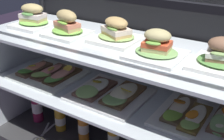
{
  "coord_description": "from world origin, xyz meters",
  "views": [
    {
      "loc": [
        0.67,
        -1.02,
        1.05
      ],
      "look_at": [
        0.0,
        0.0,
        0.49
      ],
      "focal_mm": 46.94,
      "sensor_mm": 36.0,
      "label": 1
    }
  ],
  "objects_px": {
    "plated_roll_sandwich_far_left": "(33,19)",
    "open_sandwich_tray_near_right_corner": "(48,73)",
    "plated_roll_sandwich_mid_left": "(221,57)",
    "juice_bottle_back_center": "(60,117)",
    "plated_roll_sandwich_far_right": "(157,48)",
    "plated_roll_sandwich_near_left_corner": "(67,27)",
    "juice_bottle_front_middle": "(83,124)",
    "plated_roll_sandwich_center": "(116,33)",
    "juice_bottle_back_left": "(113,135)",
    "open_sandwich_tray_far_left": "(109,93)",
    "juice_bottle_front_right_end": "(37,105)",
    "kitchen_scissors": "(41,137)",
    "open_sandwich_tray_mid_right": "(198,117)"
  },
  "relations": [
    {
      "from": "juice_bottle_back_center",
      "to": "plated_roll_sandwich_far_right",
      "type": "bearing_deg",
      "value": -1.07
    },
    {
      "from": "open_sandwich_tray_far_left",
      "to": "juice_bottle_back_center",
      "type": "height_order",
      "value": "open_sandwich_tray_far_left"
    },
    {
      "from": "plated_roll_sandwich_far_left",
      "to": "plated_roll_sandwich_center",
      "type": "distance_m",
      "value": 0.48
    },
    {
      "from": "juice_bottle_back_left",
      "to": "juice_bottle_front_middle",
      "type": "bearing_deg",
      "value": -179.73
    },
    {
      "from": "plated_roll_sandwich_far_right",
      "to": "plated_roll_sandwich_mid_left",
      "type": "distance_m",
      "value": 0.24
    },
    {
      "from": "plated_roll_sandwich_far_left",
      "to": "juice_bottle_front_middle",
      "type": "height_order",
      "value": "plated_roll_sandwich_far_left"
    },
    {
      "from": "open_sandwich_tray_near_right_corner",
      "to": "open_sandwich_tray_far_left",
      "type": "xyz_separation_m",
      "value": [
        0.39,
        -0.01,
        0.0
      ]
    },
    {
      "from": "plated_roll_sandwich_far_right",
      "to": "juice_bottle_front_middle",
      "type": "height_order",
      "value": "plated_roll_sandwich_far_right"
    },
    {
      "from": "plated_roll_sandwich_far_left",
      "to": "juice_bottle_back_center",
      "type": "distance_m",
      "value": 0.56
    },
    {
      "from": "plated_roll_sandwich_center",
      "to": "juice_bottle_front_middle",
      "type": "relative_size",
      "value": 0.81
    },
    {
      "from": "plated_roll_sandwich_near_left_corner",
      "to": "juice_bottle_back_center",
      "type": "distance_m",
      "value": 0.55
    },
    {
      "from": "juice_bottle_front_right_end",
      "to": "juice_bottle_back_left",
      "type": "height_order",
      "value": "same"
    },
    {
      "from": "juice_bottle_back_center",
      "to": "juice_bottle_back_left",
      "type": "height_order",
      "value": "juice_bottle_back_left"
    },
    {
      "from": "plated_roll_sandwich_far_left",
      "to": "open_sandwich_tray_near_right_corner",
      "type": "relative_size",
      "value": 0.57
    },
    {
      "from": "plated_roll_sandwich_near_left_corner",
      "to": "open_sandwich_tray_near_right_corner",
      "type": "distance_m",
      "value": 0.33
    },
    {
      "from": "kitchen_scissors",
      "to": "juice_bottle_front_right_end",
      "type": "bearing_deg",
      "value": 139.5
    },
    {
      "from": "plated_roll_sandwich_near_left_corner",
      "to": "open_sandwich_tray_mid_right",
      "type": "bearing_deg",
      "value": 3.03
    },
    {
      "from": "plated_roll_sandwich_mid_left",
      "to": "kitchen_scissors",
      "type": "xyz_separation_m",
      "value": [
        -0.84,
        -0.14,
        -0.61
      ]
    },
    {
      "from": "open_sandwich_tray_far_left",
      "to": "kitchen_scissors",
      "type": "xyz_separation_m",
      "value": [
        -0.37,
        -0.12,
        -0.33
      ]
    },
    {
      "from": "open_sandwich_tray_near_right_corner",
      "to": "kitchen_scissors",
      "type": "xyz_separation_m",
      "value": [
        0.03,
        -0.13,
        -0.33
      ]
    },
    {
      "from": "plated_roll_sandwich_mid_left",
      "to": "juice_bottle_back_center",
      "type": "xyz_separation_m",
      "value": [
        -0.8,
        -0.02,
        -0.53
      ]
    },
    {
      "from": "plated_roll_sandwich_far_right",
      "to": "juice_bottle_front_right_end",
      "type": "xyz_separation_m",
      "value": [
        -0.74,
        0.0,
        -0.51
      ]
    },
    {
      "from": "plated_roll_sandwich_far_right",
      "to": "kitchen_scissors",
      "type": "bearing_deg",
      "value": -169.7
    },
    {
      "from": "plated_roll_sandwich_center",
      "to": "open_sandwich_tray_far_left",
      "type": "relative_size",
      "value": 0.6
    },
    {
      "from": "juice_bottle_back_center",
      "to": "juice_bottle_back_left",
      "type": "relative_size",
      "value": 0.8
    },
    {
      "from": "open_sandwich_tray_mid_right",
      "to": "juice_bottle_front_right_end",
      "type": "bearing_deg",
      "value": -177.29
    },
    {
      "from": "juice_bottle_back_left",
      "to": "juice_bottle_front_right_end",
      "type": "bearing_deg",
      "value": -179.16
    },
    {
      "from": "plated_roll_sandwich_far_left",
      "to": "juice_bottle_front_middle",
      "type": "distance_m",
      "value": 0.61
    },
    {
      "from": "plated_roll_sandwich_center",
      "to": "juice_bottle_back_left",
      "type": "distance_m",
      "value": 0.51
    },
    {
      "from": "plated_roll_sandwich_mid_left",
      "to": "open_sandwich_tray_near_right_corner",
      "type": "height_order",
      "value": "plated_roll_sandwich_mid_left"
    },
    {
      "from": "plated_roll_sandwich_mid_left",
      "to": "open_sandwich_tray_far_left",
      "type": "height_order",
      "value": "plated_roll_sandwich_mid_left"
    },
    {
      "from": "plated_roll_sandwich_far_left",
      "to": "plated_roll_sandwich_far_right",
      "type": "xyz_separation_m",
      "value": [
        0.71,
        -0.03,
        -0.01
      ]
    },
    {
      "from": "open_sandwich_tray_mid_right",
      "to": "kitchen_scissors",
      "type": "relative_size",
      "value": 1.82
    },
    {
      "from": "open_sandwich_tray_far_left",
      "to": "juice_bottle_front_middle",
      "type": "height_order",
      "value": "open_sandwich_tray_far_left"
    },
    {
      "from": "open_sandwich_tray_near_right_corner",
      "to": "open_sandwich_tray_mid_right",
      "type": "relative_size",
      "value": 1.0
    },
    {
      "from": "plated_roll_sandwich_center",
      "to": "juice_bottle_back_left",
      "type": "bearing_deg",
      "value": -65.25
    },
    {
      "from": "juice_bottle_back_center",
      "to": "kitchen_scissors",
      "type": "xyz_separation_m",
      "value": [
        -0.04,
        -0.12,
        -0.08
      ]
    },
    {
      "from": "plated_roll_sandwich_mid_left",
      "to": "open_sandwich_tray_mid_right",
      "type": "distance_m",
      "value": 0.28
    },
    {
      "from": "plated_roll_sandwich_far_left",
      "to": "plated_roll_sandwich_far_right",
      "type": "height_order",
      "value": "plated_roll_sandwich_far_left"
    },
    {
      "from": "plated_roll_sandwich_center",
      "to": "juice_bottle_back_center",
      "type": "xyz_separation_m",
      "value": [
        -0.33,
        -0.06,
        -0.53
      ]
    },
    {
      "from": "plated_roll_sandwich_near_left_corner",
      "to": "juice_bottle_front_middle",
      "type": "height_order",
      "value": "plated_roll_sandwich_near_left_corner"
    },
    {
      "from": "plated_roll_sandwich_far_right",
      "to": "juice_bottle_back_left",
      "type": "xyz_separation_m",
      "value": [
        -0.21,
        0.01,
        -0.51
      ]
    },
    {
      "from": "plated_roll_sandwich_near_left_corner",
      "to": "juice_bottle_front_middle",
      "type": "bearing_deg",
      "value": -1.72
    },
    {
      "from": "plated_roll_sandwich_near_left_corner",
      "to": "plated_roll_sandwich_mid_left",
      "type": "relative_size",
      "value": 0.93
    },
    {
      "from": "open_sandwich_tray_far_left",
      "to": "juice_bottle_back_left",
      "type": "bearing_deg",
      "value": -1.32
    },
    {
      "from": "plated_roll_sandwich_far_right",
      "to": "open_sandwich_tray_mid_right",
      "type": "height_order",
      "value": "plated_roll_sandwich_far_right"
    },
    {
      "from": "juice_bottle_back_center",
      "to": "juice_bottle_front_middle",
      "type": "height_order",
      "value": "juice_bottle_front_middle"
    },
    {
      "from": "plated_roll_sandwich_center",
      "to": "open_sandwich_tray_far_left",
      "type": "bearing_deg",
      "value": -90.99
    },
    {
      "from": "plated_roll_sandwich_near_left_corner",
      "to": "plated_roll_sandwich_far_right",
      "type": "xyz_separation_m",
      "value": [
        0.47,
        -0.01,
        -0.01
      ]
    },
    {
      "from": "plated_roll_sandwich_mid_left",
      "to": "juice_bottle_front_right_end",
      "type": "relative_size",
      "value": 0.78
    }
  ]
}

